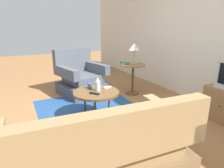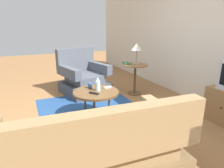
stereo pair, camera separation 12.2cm
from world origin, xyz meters
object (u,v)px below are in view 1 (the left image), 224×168
Objects in this scene: tv_remote_silver at (107,87)px; side_table at (133,73)px; couch at (98,155)px; mug at (90,86)px; armchair at (81,79)px; vase at (98,84)px; table_lamp at (134,48)px; book at (125,63)px; tv_remote_dark at (94,93)px; coffee_table at (96,94)px.

side_table is at bearing -157.63° from tv_remote_silver.
couch is 16.05× the size of mug.
couch is at bearing -39.82° from side_table.
armchair is 1.32m from vase.
table_lamp is 1.70× the size of book.
side_table is 2.56× the size of book.
vase is 1.42× the size of tv_remote_dark.
vase reaches higher than tv_remote_dark.
tv_remote_silver is 1.12m from book.
vase reaches higher than mug.
table_lamp reaches higher than mug.
vase is (1.29, -0.13, 0.24)m from armchair.
side_table is 1.30m from mug.
armchair is 2.65m from couch.
coffee_table is at bearing -57.77° from table_lamp.
tv_remote_silver is 0.59× the size of book.
mug is 0.29m from tv_remote_dark.
tv_remote_dark is at bearing 18.73° from tv_remote_silver.
book reaches higher than vase.
table_lamp is 0.39m from book.
armchair is 1.63× the size of side_table.
vase is 0.23m from tv_remote_silver.
side_table is 0.27m from book.
book is (-0.96, 1.09, 0.21)m from tv_remote_dark.
couch is at bearing -18.03° from mug.
couch is at bearing -55.81° from tv_remote_dark.
couch is at bearing -40.12° from table_lamp.
coffee_table is at bearing 109.84° from tv_remote_dark.
vase is at bearing -57.70° from table_lamp.
table_lamp is at bearing 114.53° from mug.
tv_remote_silver is (0.10, 0.27, -0.03)m from mug.
tv_remote_dark is (0.29, -0.04, -0.03)m from mug.
mug is (-1.43, 0.47, 0.21)m from couch.
tv_remote_dark is (1.42, -0.24, 0.14)m from armchair.
vase is (-1.27, 0.54, 0.27)m from couch.
tv_remote_dark is 0.61× the size of book.
side_table is at bearing 135.14° from armchair.
vase is 1.89× the size of mug.
book is (-0.13, -0.13, 0.20)m from side_table.
coffee_table is 3.29× the size of vase.
tv_remote_dark is (0.84, -1.24, -0.54)m from table_lamp.
tv_remote_dark is at bearing -55.71° from side_table.
book is at bearing 130.33° from coffee_table.
tv_remote_dark is at bearing -7.14° from mug.
armchair is 4.17× the size of book.
side_table is at bearing 58.16° from book.
coffee_table is (1.32, -0.17, 0.10)m from armchair.
armchair is at bearing 79.20° from couch.
vase is at bearing 120.21° from coffee_table.
coffee_table is 1.36m from side_table.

